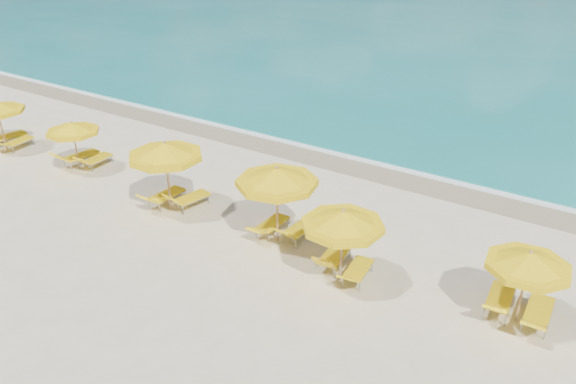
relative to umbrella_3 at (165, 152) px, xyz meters
The scene contains 22 objects.
ground_plane 4.59m from the umbrella_3, ahead, with size 120.00×120.00×0.00m, color beige.
ocean 48.16m from the umbrella_3, 85.20° to the left, with size 120.00×80.00×0.30m, color #157672.
wet_sand_band 8.66m from the umbrella_3, 61.25° to the left, with size 120.00×2.60×0.01m, color tan.
foam_line 9.34m from the umbrella_3, 63.68° to the left, with size 120.00×1.20×0.03m, color white.
whitecap_near 17.19m from the umbrella_3, 96.65° to the left, with size 14.00×0.36×0.05m, color white.
umbrella_2 5.61m from the umbrella_3, behind, with size 2.70×2.70×2.10m.
umbrella_3 is the anchor object (origin of this frame).
umbrella_4 4.35m from the umbrella_3, ahead, with size 2.97×2.97×2.60m.
umbrella_5 7.12m from the umbrella_3, ahead, with size 2.89×2.89×2.34m.
umbrella_6 11.72m from the umbrella_3, ahead, with size 2.57×2.57×2.12m.
lounger_1_left 10.76m from the umbrella_3, behind, with size 1.00×2.10×0.84m.
lounger_1_right 9.96m from the umbrella_3, behind, with size 0.84×1.81×0.67m.
lounger_2_left 6.31m from the umbrella_3, behind, with size 0.89×2.02×0.85m.
lounger_2_right 5.68m from the umbrella_3, 168.56° to the left, with size 0.70×1.72×0.77m.
lounger_3_left 2.04m from the umbrella_3, 156.89° to the left, with size 0.65×1.85×0.79m.
lounger_3_right 2.12m from the umbrella_3, 48.10° to the left, with size 0.87×1.78×0.83m.
lounger_4_left 4.45m from the umbrella_3, ahead, with size 0.60×1.76×0.66m.
lounger_4_right 5.32m from the umbrella_3, ahead, with size 0.68×1.77×0.80m.
lounger_5_left 6.88m from the umbrella_3, ahead, with size 0.84×1.84×0.88m.
lounger_5_right 7.74m from the umbrella_3, ahead, with size 0.76×1.75×0.72m.
lounger_6_left 11.39m from the umbrella_3, ahead, with size 0.75×1.86×0.82m.
lounger_6_right 12.34m from the umbrella_3, ahead, with size 0.68×1.89×0.73m.
Camera 1 is at (9.14, -12.26, 9.35)m, focal length 35.00 mm.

